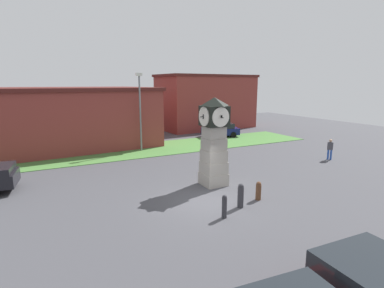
% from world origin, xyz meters
% --- Properties ---
extents(ground_plane, '(69.37, 69.37, 0.00)m').
position_xyz_m(ground_plane, '(0.00, 0.00, 0.00)').
color(ground_plane, '#424247').
extents(clock_tower, '(1.76, 1.69, 4.98)m').
position_xyz_m(clock_tower, '(1.63, 2.03, 2.55)').
color(clock_tower, '#A09B91').
rests_on(clock_tower, ground_plane).
extents(bollard_near_tower, '(0.22, 0.22, 1.05)m').
position_xyz_m(bollard_near_tower, '(-0.24, -1.94, 0.53)').
color(bollard_near_tower, '#333338').
rests_on(bollard_near_tower, ground_plane).
extents(bollard_mid_row, '(0.29, 0.29, 1.17)m').
position_xyz_m(bollard_mid_row, '(1.06, -1.35, 0.59)').
color(bollard_mid_row, '#333338').
rests_on(bollard_mid_row, ground_plane).
extents(bollard_far_row, '(0.27, 0.27, 0.95)m').
position_xyz_m(bollard_far_row, '(2.41, -1.00, 0.48)').
color(bollard_far_row, brown).
rests_on(bollard_far_row, ground_plane).
extents(car_by_building, '(4.22, 2.23, 1.58)m').
position_xyz_m(car_by_building, '(0.00, -8.21, 0.80)').
color(car_by_building, '#A51111').
rests_on(car_by_building, ground_plane).
extents(car_far_lot, '(4.27, 2.80, 1.49)m').
position_xyz_m(car_far_lot, '(10.60, 15.14, 0.76)').
color(car_far_lot, navy).
rests_on(car_far_lot, ground_plane).
extents(pedestrian_crossing_lot, '(0.43, 0.47, 1.59)m').
position_xyz_m(pedestrian_crossing_lot, '(12.52, 2.85, 0.90)').
color(pedestrian_crossing_lot, '#264CA5').
rests_on(pedestrian_crossing_lot, ground_plane).
extents(street_lamp_far_side, '(0.50, 0.24, 6.58)m').
position_xyz_m(street_lamp_far_side, '(0.73, 12.45, 3.79)').
color(street_lamp_far_side, slate).
rests_on(street_lamp_far_side, ground_plane).
extents(warehouse_blue_far, '(14.81, 11.99, 5.38)m').
position_xyz_m(warehouse_blue_far, '(-4.05, 18.10, 2.70)').
color(warehouse_blue_far, maroon).
rests_on(warehouse_blue_far, ground_plane).
extents(storefront_low_left, '(12.83, 7.14, 6.82)m').
position_xyz_m(storefront_low_left, '(12.62, 21.82, 3.42)').
color(storefront_low_left, maroon).
rests_on(storefront_low_left, ground_plane).
extents(grass_verge_far, '(41.62, 5.88, 0.04)m').
position_xyz_m(grass_verge_far, '(-3.40, 12.72, 0.02)').
color(grass_verge_far, '#477A38').
rests_on(grass_verge_far, ground_plane).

